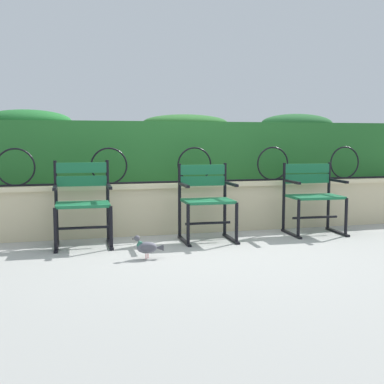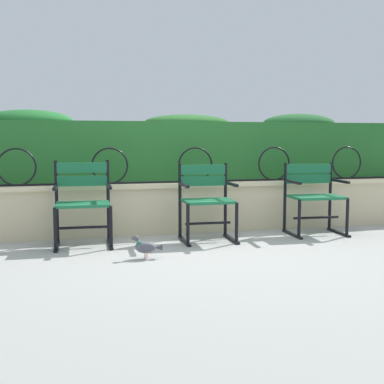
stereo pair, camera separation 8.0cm
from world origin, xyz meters
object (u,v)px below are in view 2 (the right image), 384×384
(park_chair_left, at_px, (83,201))
(pigeon_near_chairs, at_px, (146,247))
(park_chair_right, at_px, (314,195))
(park_chair_centre, at_px, (206,199))

(park_chair_left, xyz_separation_m, pigeon_near_chairs, (0.54, -0.76, -0.36))
(park_chair_left, bearing_deg, park_chair_right, -0.07)
(park_chair_right, xyz_separation_m, pigeon_near_chairs, (-2.11, -0.76, -0.35))
(park_chair_left, bearing_deg, pigeon_near_chairs, -54.55)
(park_chair_centre, height_order, pigeon_near_chairs, park_chair_centre)
(park_chair_right, bearing_deg, pigeon_near_chairs, -160.16)
(park_chair_centre, relative_size, park_chair_right, 1.01)
(park_chair_left, bearing_deg, park_chair_centre, -2.71)
(park_chair_centre, bearing_deg, pigeon_near_chairs, -138.09)
(park_chair_centre, bearing_deg, park_chair_left, 177.29)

